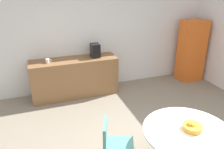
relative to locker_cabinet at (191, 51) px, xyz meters
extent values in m
cube|color=silver|center=(-2.55, 0.45, 0.48)|extent=(6.00, 0.10, 2.60)
cube|color=brown|center=(-3.20, 0.10, -0.37)|extent=(2.01, 0.60, 0.90)
cube|color=orange|center=(0.00, 0.00, 0.00)|extent=(0.60, 0.50, 1.63)
cylinder|color=white|center=(-2.21, -2.83, -0.11)|extent=(1.22, 1.22, 0.03)
cylinder|color=silver|center=(-1.42, -2.78, -0.60)|extent=(0.02, 0.02, 0.42)
cube|color=teal|center=(-3.07, -2.50, -0.38)|extent=(0.54, 0.54, 0.03)
cube|color=teal|center=(-3.25, -2.43, -0.18)|extent=(0.17, 0.37, 0.38)
cylinder|color=gold|center=(-2.14, -2.83, -0.06)|extent=(0.27, 0.27, 0.07)
sphere|color=orange|center=(-2.19, -2.81, -0.02)|extent=(0.07, 0.07, 0.07)
sphere|color=#66B233|center=(-2.16, -2.82, -0.02)|extent=(0.07, 0.07, 0.07)
sphere|color=yellow|center=(-2.15, -2.84, -0.02)|extent=(0.07, 0.07, 0.07)
cylinder|color=white|center=(-3.78, 0.05, 0.13)|extent=(0.08, 0.08, 0.09)
torus|color=white|center=(-3.72, 0.05, 0.13)|extent=(0.06, 0.01, 0.06)
cube|color=black|center=(-2.67, 0.10, 0.24)|extent=(0.20, 0.24, 0.32)
camera|label=1|loc=(-4.01, -4.85, 1.77)|focal=36.23mm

